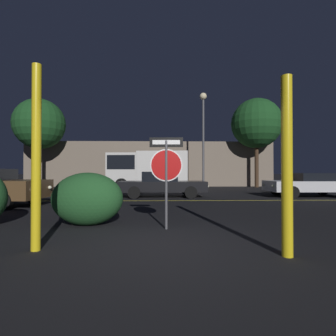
% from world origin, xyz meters
% --- Properties ---
extents(ground_plane, '(260.00, 260.00, 0.00)m').
position_xyz_m(ground_plane, '(0.00, 0.00, 0.00)').
color(ground_plane, black).
extents(road_center_stripe, '(34.25, 0.12, 0.01)m').
position_xyz_m(road_center_stripe, '(0.00, 7.13, 0.00)').
color(road_center_stripe, gold).
rests_on(road_center_stripe, ground_plane).
extents(stop_sign, '(0.76, 0.06, 2.08)m').
position_xyz_m(stop_sign, '(0.18, 1.37, 1.44)').
color(stop_sign, '#4C4C51').
rests_on(stop_sign, ground_plane).
extents(yellow_pole_left, '(0.15, 0.15, 3.09)m').
position_xyz_m(yellow_pole_left, '(-2.01, -0.18, 1.55)').
color(yellow_pole_left, yellow).
rests_on(yellow_pole_left, ground_plane).
extents(yellow_pole_right, '(0.17, 0.17, 2.79)m').
position_xyz_m(yellow_pole_right, '(2.00, -0.59, 1.39)').
color(yellow_pole_right, yellow).
rests_on(yellow_pole_right, ground_plane).
extents(hedge_bush_1, '(1.71, 1.16, 1.28)m').
position_xyz_m(hedge_bush_1, '(-1.73, 1.86, 0.64)').
color(hedge_bush_1, '#1E4C23').
rests_on(hedge_bush_1, ground_plane).
extents(passing_car_2, '(4.51, 1.92, 1.29)m').
position_xyz_m(passing_car_2, '(0.09, 8.84, 0.66)').
color(passing_car_2, black).
rests_on(passing_car_2, ground_plane).
extents(passing_car_3, '(4.26, 2.02, 1.22)m').
position_xyz_m(passing_car_3, '(7.70, 8.76, 0.64)').
color(passing_car_3, silver).
rests_on(passing_car_3, ground_plane).
extents(delivery_truck, '(5.78, 2.83, 2.71)m').
position_xyz_m(delivery_truck, '(-1.01, 14.25, 1.56)').
color(delivery_truck, silver).
rests_on(delivery_truck, ground_plane).
extents(street_lamp, '(0.51, 0.51, 7.07)m').
position_xyz_m(street_lamp, '(3.15, 14.45, 4.86)').
color(street_lamp, '#4C4C51').
rests_on(street_lamp, ground_plane).
extents(tree_0, '(4.11, 4.11, 7.35)m').
position_xyz_m(tree_0, '(7.96, 16.85, 5.27)').
color(tree_0, '#422D1E').
rests_on(tree_0, ground_plane).
extents(tree_1, '(3.95, 3.95, 7.04)m').
position_xyz_m(tree_1, '(-9.57, 16.34, 5.05)').
color(tree_1, '#422D1E').
rests_on(tree_1, ground_plane).
extents(building_backdrop, '(21.57, 4.24, 3.92)m').
position_xyz_m(building_backdrop, '(-0.89, 20.16, 1.96)').
color(building_backdrop, '#7A6B5B').
rests_on(building_backdrop, ground_plane).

